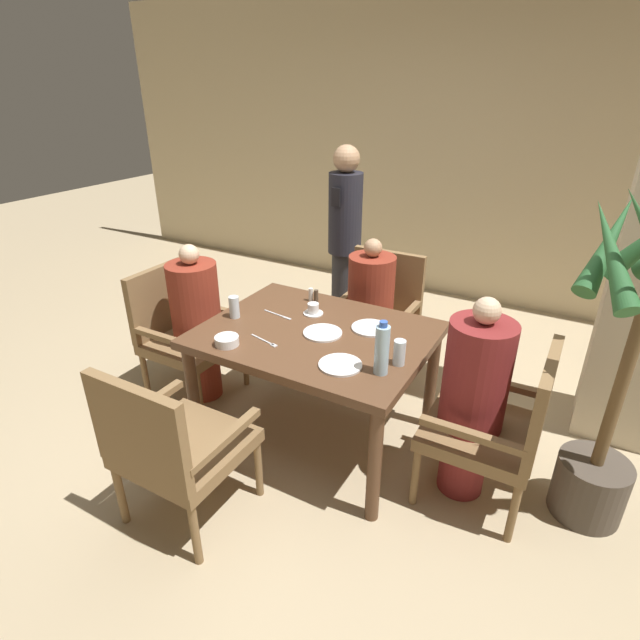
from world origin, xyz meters
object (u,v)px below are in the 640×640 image
(chair_left_side, at_px, (182,329))
(standing_host, at_px, (345,239))
(potted_palm, at_px, (620,385))
(teacup_with_saucer, at_px, (313,310))
(plate_main_left, at_px, (340,365))
(diner_in_left_chair, at_px, (197,322))
(chair_far_side, at_px, (378,312))
(chair_near_corner, at_px, (172,444))
(plate_main_right, at_px, (371,328))
(water_bottle, at_px, (382,349))
(glass_tall_mid, at_px, (399,353))
(diner_in_far_chair, at_px, (370,310))
(chair_right_side, at_px, (500,424))
(bowl_small, at_px, (227,341))
(diner_in_right_chair, at_px, (473,398))
(plate_dessert_center, at_px, (323,333))
(glass_tall_near, at_px, (234,307))

(chair_left_side, bearing_deg, standing_host, 66.92)
(potted_palm, height_order, teacup_with_saucer, potted_palm)
(potted_palm, relative_size, plate_main_left, 7.69)
(standing_host, xyz_separation_m, teacup_with_saucer, (0.36, -1.12, -0.09))
(diner_in_left_chair, distance_m, standing_host, 1.41)
(potted_palm, relative_size, teacup_with_saucer, 13.95)
(chair_far_side, bearing_deg, chair_near_corner, -97.92)
(plate_main_left, height_order, plate_main_right, same)
(diner_in_left_chair, relative_size, water_bottle, 3.94)
(chair_left_side, xyz_separation_m, glass_tall_mid, (1.59, -0.11, 0.31))
(chair_far_side, bearing_deg, diner_in_far_chair, -90.00)
(chair_right_side, height_order, bowl_small, chair_right_side)
(diner_in_right_chair, distance_m, glass_tall_mid, 0.44)
(diner_in_far_chair, xyz_separation_m, potted_palm, (1.50, -0.63, 0.23))
(water_bottle, xyz_separation_m, glass_tall_mid, (0.05, 0.12, -0.06))
(chair_left_side, distance_m, standing_host, 1.48)
(potted_palm, bearing_deg, bowl_small, -164.64)
(chair_right_side, xyz_separation_m, diner_in_right_chair, (-0.15, 0.00, 0.10))
(chair_left_side, height_order, diner_in_right_chair, diner_in_right_chair)
(plate_main_left, distance_m, teacup_with_saucer, 0.62)
(standing_host, relative_size, plate_dessert_center, 7.16)
(teacup_with_saucer, distance_m, bowl_small, 0.60)
(chair_left_side, height_order, chair_far_side, same)
(chair_left_side, xyz_separation_m, diner_in_left_chair, (0.15, 0.00, 0.09))
(plate_main_left, bearing_deg, teacup_with_saucer, 132.62)
(chair_far_side, distance_m, chair_right_side, 1.39)
(teacup_with_saucer, xyz_separation_m, glass_tall_near, (-0.39, -0.27, 0.04))
(plate_main_left, height_order, plate_dessert_center, same)
(plate_main_right, bearing_deg, glass_tall_near, -161.64)
(diner_in_far_chair, height_order, bowl_small, diner_in_far_chair)
(glass_tall_mid, bearing_deg, chair_right_side, 11.92)
(diner_in_left_chair, xyz_separation_m, diner_in_right_chair, (1.81, 0.00, 0.01))
(chair_near_corner, bearing_deg, glass_tall_near, 107.37)
(plate_main_right, distance_m, glass_tall_mid, 0.41)
(plate_main_left, relative_size, glass_tall_near, 1.65)
(diner_in_far_chair, distance_m, potted_palm, 1.64)
(plate_dessert_center, bearing_deg, plate_main_left, -46.52)
(glass_tall_mid, bearing_deg, diner_in_left_chair, 175.74)
(chair_left_side, relative_size, standing_host, 0.57)
(potted_palm, height_order, plate_dessert_center, potted_palm)
(diner_in_left_chair, distance_m, teacup_with_saucer, 0.82)
(chair_left_side, distance_m, chair_near_corner, 1.21)
(diner_in_right_chair, bearing_deg, glass_tall_near, -176.90)
(diner_in_left_chair, distance_m, diner_in_right_chair, 1.81)
(potted_palm, xyz_separation_m, teacup_with_saucer, (-1.63, 0.06, -0.02))
(chair_left_side, relative_size, teacup_with_saucer, 7.37)
(chair_near_corner, xyz_separation_m, standing_host, (-0.23, 2.23, 0.37))
(diner_in_far_chair, distance_m, water_bottle, 1.15)
(standing_host, bearing_deg, glass_tall_mid, -54.22)
(chair_right_side, distance_m, chair_near_corner, 1.59)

